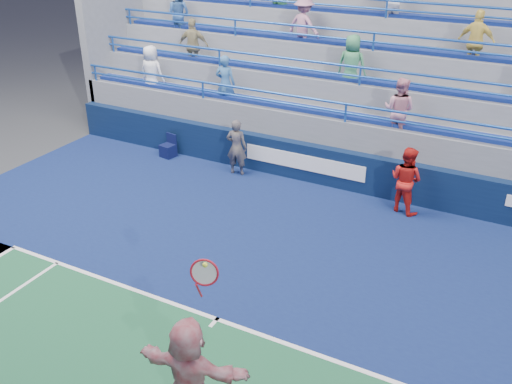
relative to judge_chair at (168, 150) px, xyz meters
The scene contains 7 objects.
ground 8.14m from the judge_chair, 47.96° to the right, with size 120.00×120.00×0.00m, color #333538.
sponsor_wall 5.48m from the judge_chair, ahead, with size 18.00×0.32×1.10m.
bleacher_stand 7.02m from the judge_chair, 37.82° to the left, with size 18.00×5.61×6.13m.
judge_chair is the anchor object (origin of this frame).
tennis_player 10.42m from the judge_chair, 52.37° to the right, with size 1.82×0.82×3.03m.
line_judge 2.59m from the judge_chair, ahead, with size 0.61×0.40×1.67m, color #141837.
ball_girl 7.43m from the judge_chair, ahead, with size 0.85×0.66×1.75m, color red.
Camera 1 is at (4.66, -7.23, 7.03)m, focal length 40.00 mm.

